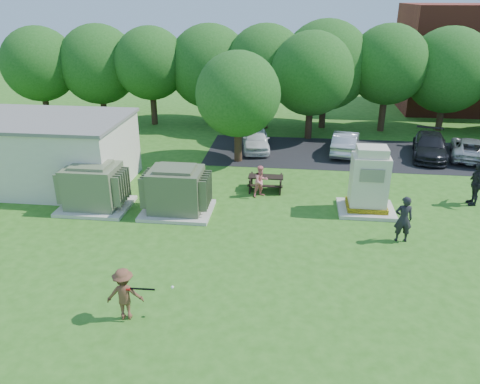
# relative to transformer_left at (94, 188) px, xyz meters

# --- Properties ---
(ground) EXTENTS (120.00, 120.00, 0.00)m
(ground) POSITION_rel_transformer_left_xyz_m (6.50, -4.50, -0.97)
(ground) COLOR #2D6619
(ground) RESTS_ON ground
(service_building) EXTENTS (10.00, 5.00, 3.20)m
(service_building) POSITION_rel_transformer_left_xyz_m (-4.50, 2.50, 0.63)
(service_building) COLOR beige
(service_building) RESTS_ON ground
(service_building_roof) EXTENTS (10.20, 5.20, 0.15)m
(service_building_roof) POSITION_rel_transformer_left_xyz_m (-4.50, 2.50, 2.31)
(service_building_roof) COLOR slate
(service_building_roof) RESTS_ON service_building
(parking_strip) EXTENTS (20.00, 6.00, 0.01)m
(parking_strip) POSITION_rel_transformer_left_xyz_m (13.50, 9.00, -0.96)
(parking_strip) COLOR #232326
(parking_strip) RESTS_ON ground
(transformer_left) EXTENTS (3.00, 2.40, 2.07)m
(transformer_left) POSITION_rel_transformer_left_xyz_m (0.00, 0.00, 0.00)
(transformer_left) COLOR beige
(transformer_left) RESTS_ON ground
(transformer_right) EXTENTS (3.00, 2.40, 2.07)m
(transformer_right) POSITION_rel_transformer_left_xyz_m (3.70, 0.00, 0.00)
(transformer_right) COLOR beige
(transformer_right) RESTS_ON ground
(generator_cabinet) EXTENTS (2.41, 1.97, 2.93)m
(generator_cabinet) POSITION_rel_transformer_left_xyz_m (11.85, 1.07, 0.31)
(generator_cabinet) COLOR beige
(generator_cabinet) RESTS_ON ground
(picnic_table) EXTENTS (1.66, 1.25, 0.71)m
(picnic_table) POSITION_rel_transformer_left_xyz_m (7.34, 2.94, -0.53)
(picnic_table) COLOR black
(picnic_table) RESTS_ON ground
(batter) EXTENTS (1.14, 0.77, 1.63)m
(batter) POSITION_rel_transformer_left_xyz_m (3.95, -7.20, -0.15)
(batter) COLOR brown
(batter) RESTS_ON ground
(person_by_generator) EXTENTS (0.68, 0.45, 1.85)m
(person_by_generator) POSITION_rel_transformer_left_xyz_m (12.84, -1.48, -0.04)
(person_by_generator) COLOR black
(person_by_generator) RESTS_ON ground
(person_at_picnic) EXTENTS (0.93, 0.89, 1.50)m
(person_at_picnic) POSITION_rel_transformer_left_xyz_m (7.16, 2.14, -0.22)
(person_at_picnic) COLOR pink
(person_at_picnic) RESTS_ON ground
(person_walking_right) EXTENTS (0.52, 1.18, 1.98)m
(person_walking_right) POSITION_rel_transformer_left_xyz_m (16.71, 2.38, 0.02)
(person_walking_right) COLOR black
(person_walking_right) RESTS_ON ground
(car_white) EXTENTS (2.02, 4.02, 1.32)m
(car_white) POSITION_rel_transformer_left_xyz_m (6.31, 9.19, -0.31)
(car_white) COLOR white
(car_white) RESTS_ON ground
(car_silver_a) EXTENTS (2.05, 4.16, 1.31)m
(car_silver_a) POSITION_rel_transformer_left_xyz_m (11.63, 9.21, -0.31)
(car_silver_a) COLOR #9D9DA1
(car_silver_a) RESTS_ON ground
(car_dark) EXTENTS (2.71, 4.78, 1.31)m
(car_dark) POSITION_rel_transformer_left_xyz_m (16.41, 9.01, -0.32)
(car_dark) COLOR black
(car_dark) RESTS_ON ground
(car_silver_b) EXTENTS (3.04, 4.60, 1.17)m
(car_silver_b) POSITION_rel_transformer_left_xyz_m (18.62, 9.05, -0.38)
(car_silver_b) COLOR #A5A5A9
(car_silver_b) RESTS_ON ground
(batting_equipment) EXTENTS (1.40, 0.44, 0.15)m
(batting_equipment) POSITION_rel_transformer_left_xyz_m (4.52, -7.21, 0.09)
(batting_equipment) COLOR black
(batting_equipment) RESTS_ON ground
(tree_row) EXTENTS (41.30, 13.30, 7.30)m
(tree_row) POSITION_rel_transformer_left_xyz_m (8.25, 14.00, 3.18)
(tree_row) COLOR #47301E
(tree_row) RESTS_ON ground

